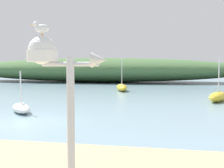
{
  "coord_description": "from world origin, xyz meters",
  "views": [
    {
      "loc": [
        6.25,
        -11.34,
        2.67
      ],
      "look_at": [
        3.17,
        5.57,
        1.49
      ],
      "focal_mm": 41.88,
      "sensor_mm": 36.0,
      "label": 1
    }
  ],
  "objects": [
    {
      "name": "ground_plane",
      "position": [
        0.0,
        0.0,
        0.0
      ],
      "size": [
        120.0,
        120.0,
        0.0
      ],
      "primitive_type": "plane",
      "color": "#7A99A8"
    },
    {
      "name": "sailboat_east_reach",
      "position": [
        -1.55,
        2.33,
        0.28
      ],
      "size": [
        2.24,
        2.43,
        2.39
      ],
      "color": "white",
      "rests_on": "ground"
    },
    {
      "name": "mast_structure",
      "position": [
        4.64,
        -7.56,
        2.58
      ],
      "size": [
        1.24,
        0.47,
        2.93
      ],
      "color": "silver",
      "rests_on": "beach_sand"
    },
    {
      "name": "seagull_on_radar",
      "position": [
        4.46,
        -7.56,
        3.26
      ],
      "size": [
        0.31,
        0.12,
        0.22
      ],
      "color": "orange",
      "rests_on": "mast_structure"
    },
    {
      "name": "distant_hill",
      "position": [
        -4.49,
        32.19,
        2.03
      ],
      "size": [
        50.09,
        11.85,
        4.05
      ],
      "primitive_type": "ellipsoid",
      "color": "#476B3D",
      "rests_on": "ground"
    },
    {
      "name": "sailboat_off_point",
      "position": [
        2.26,
        16.47,
        0.38
      ],
      "size": [
        1.95,
        3.76,
        3.77
      ],
      "color": "gold",
      "rests_on": "ground"
    },
    {
      "name": "sailboat_mid_channel",
      "position": [
        10.66,
        9.46,
        0.37
      ],
      "size": [
        2.42,
        3.49,
        3.36
      ],
      "color": "gold",
      "rests_on": "ground"
    }
  ]
}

